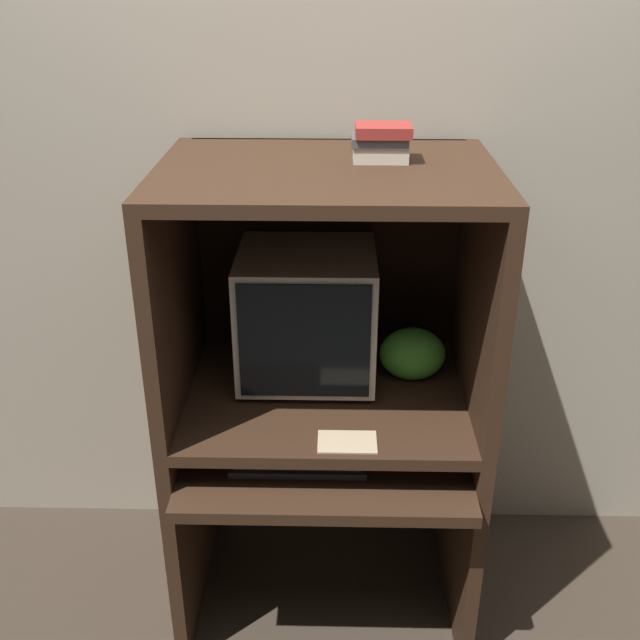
{
  "coord_description": "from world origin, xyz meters",
  "views": [
    {
      "loc": [
        0.03,
        -1.59,
        1.96
      ],
      "look_at": [
        -0.02,
        0.34,
        1.01
      ],
      "focal_mm": 42.0,
      "sensor_mm": 36.0,
      "label": 1
    }
  ],
  "objects_px": {
    "book_stack": "(381,142)",
    "keyboard": "(298,461)",
    "crt_monitor": "(307,314)",
    "snack_bag": "(412,354)",
    "mouse": "(390,465)"
  },
  "relations": [
    {
      "from": "book_stack",
      "to": "keyboard",
      "type": "bearing_deg",
      "value": -129.62
    },
    {
      "from": "crt_monitor",
      "to": "book_stack",
      "type": "xyz_separation_m",
      "value": [
        0.2,
        -0.04,
        0.53
      ]
    },
    {
      "from": "snack_bag",
      "to": "book_stack",
      "type": "relative_size",
      "value": 1.28
    },
    {
      "from": "book_stack",
      "to": "snack_bag",
      "type": "bearing_deg",
      "value": 13.66
    },
    {
      "from": "crt_monitor",
      "to": "keyboard",
      "type": "bearing_deg",
      "value": -92.93
    },
    {
      "from": "mouse",
      "to": "book_stack",
      "type": "distance_m",
      "value": 0.89
    },
    {
      "from": "crt_monitor",
      "to": "mouse",
      "type": "height_order",
      "value": "crt_monitor"
    },
    {
      "from": "crt_monitor",
      "to": "mouse",
      "type": "distance_m",
      "value": 0.51
    },
    {
      "from": "keyboard",
      "to": "crt_monitor",
      "type": "bearing_deg",
      "value": 87.07
    },
    {
      "from": "keyboard",
      "to": "snack_bag",
      "type": "distance_m",
      "value": 0.49
    },
    {
      "from": "keyboard",
      "to": "book_stack",
      "type": "xyz_separation_m",
      "value": [
        0.22,
        0.26,
        0.84
      ]
    },
    {
      "from": "mouse",
      "to": "book_stack",
      "type": "bearing_deg",
      "value": 98.29
    },
    {
      "from": "crt_monitor",
      "to": "snack_bag",
      "type": "bearing_deg",
      "value": -1.41
    },
    {
      "from": "snack_bag",
      "to": "book_stack",
      "type": "distance_m",
      "value": 0.66
    },
    {
      "from": "mouse",
      "to": "book_stack",
      "type": "xyz_separation_m",
      "value": [
        -0.04,
        0.28,
        0.84
      ]
    }
  ]
}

